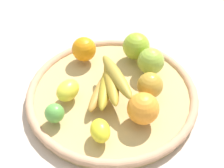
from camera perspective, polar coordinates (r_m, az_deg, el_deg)
The scene contains 11 objects.
ground_plane at distance 0.82m, azimuth 0.00°, elevation -2.68°, with size 2.40×2.40×0.00m, color #C3AEA1.
basket at distance 0.81m, azimuth 0.00°, elevation -1.86°, with size 0.45×0.45×0.03m.
banana_bunch at distance 0.76m, azimuth -0.60°, elevation 0.25°, with size 0.12×0.17×0.07m.
apple_2 at distance 0.83m, azimuth 7.32°, elevation 4.26°, with size 0.07×0.07×0.07m, color #93B33D.
lemon_1 at distance 0.68m, azimuth -2.24°, elevation -8.76°, with size 0.06×0.04×0.04m, color yellow.
lemon_0 at distance 0.77m, azimuth -8.27°, elevation -1.31°, with size 0.07×0.05×0.05m, color yellow.
orange_1 at distance 0.70m, azimuth 5.87°, elevation -4.61°, with size 0.08×0.08×0.08m, color orange.
lime_0 at distance 0.72m, azimuth -10.77°, elevation -5.40°, with size 0.05×0.05×0.05m, color #59A042.
apple_0 at distance 0.77m, azimuth 7.15°, elevation -0.25°, with size 0.07×0.07×0.07m, color #B6882C.
orange_0 at distance 0.87m, azimuth -5.29°, elevation 6.54°, with size 0.07×0.07×0.07m, color orange.
apple_1 at distance 0.87m, azimuth 4.56°, elevation 7.10°, with size 0.08×0.08×0.08m, color #91AE2D.
Camera 1 is at (0.13, 0.54, 0.60)m, focal length 48.59 mm.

